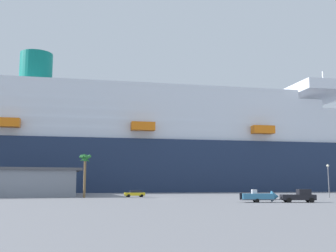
# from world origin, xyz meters

# --- Properties ---
(ground_plane) EXTENTS (600.00, 600.00, 0.00)m
(ground_plane) POSITION_xyz_m (0.00, 30.00, 0.00)
(ground_plane) COLOR gray
(cruise_ship) EXTENTS (291.98, 37.49, 54.85)m
(cruise_ship) POSITION_xyz_m (4.51, 68.30, 16.26)
(cruise_ship) COLOR #1E2D4C
(cruise_ship) RESTS_ON ground_plane
(pickup_truck) EXTENTS (5.88, 3.11, 2.20)m
(pickup_truck) POSITION_xyz_m (19.65, -20.27, 1.04)
(pickup_truck) COLOR black
(pickup_truck) RESTS_ON ground_plane
(small_boat_on_trailer) EXTENTS (7.16, 3.11, 2.15)m
(small_boat_on_trailer) POSITION_xyz_m (13.43, -19.05, 0.96)
(small_boat_on_trailer) COLOR #595960
(small_boat_on_trailer) RESTS_ON ground_plane
(palm_tree) EXTENTS (2.82, 2.95, 9.67)m
(palm_tree) POSITION_xyz_m (-15.77, 8.68, 7.70)
(palm_tree) COLOR brown
(palm_tree) RESTS_ON ground_plane
(street_lamp) EXTENTS (0.56, 0.56, 7.30)m
(street_lamp) POSITION_xyz_m (37.13, -1.62, 4.81)
(street_lamp) COLOR slate
(street_lamp) RESTS_ON ground_plane
(parked_car_yellow_taxi) EXTENTS (4.76, 2.28, 1.58)m
(parked_car_yellow_taxi) POSITION_xyz_m (-4.35, 10.97, 0.83)
(parked_car_yellow_taxi) COLOR yellow
(parked_car_yellow_taxi) RESTS_ON ground_plane
(parked_car_blue_suv) EXTENTS (4.54, 2.39, 1.58)m
(parked_car_blue_suv) POSITION_xyz_m (-31.78, 15.25, 0.83)
(parked_car_blue_suv) COLOR #264C99
(parked_car_blue_suv) RESTS_ON ground_plane
(parked_car_black_coupe) EXTENTS (4.43, 2.03, 1.58)m
(parked_car_black_coupe) POSITION_xyz_m (-24.37, 15.25, 0.83)
(parked_car_black_coupe) COLOR black
(parked_car_black_coupe) RESTS_ON ground_plane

